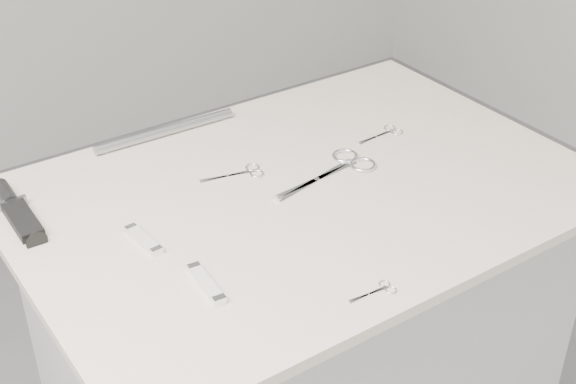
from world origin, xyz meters
TOP-DOWN VIEW (x-y plane):
  - plinth at (0.00, 0.00)m, footprint 0.90×0.60m
  - display_board at (0.00, 0.00)m, footprint 1.00×0.70m
  - large_shears at (0.09, 0.02)m, footprint 0.22×0.10m
  - embroidery_scissors_a at (-0.06, 0.10)m, footprint 0.12×0.05m
  - embroidery_scissors_b at (0.25, 0.07)m, footprint 0.11×0.05m
  - tiny_scissors at (-0.08, -0.30)m, footprint 0.08×0.03m
  - sheathed_knife at (-0.45, 0.21)m, footprint 0.04×0.19m
  - pocket_knife_a at (-0.31, 0.01)m, footprint 0.03×0.09m
  - pocket_knife_b at (-0.28, -0.14)m, footprint 0.03×0.10m
  - metal_rail at (-0.11, 0.31)m, footprint 0.29×0.02m

SIDE VIEW (x-z plane):
  - plinth at x=0.00m, z-range 0.00..0.90m
  - display_board at x=0.00m, z-range 0.90..0.92m
  - tiny_scissors at x=-0.08m, z-range 0.92..0.92m
  - embroidery_scissors_b at x=0.25m, z-range 0.92..0.92m
  - embroidery_scissors_a at x=-0.06m, z-range 0.92..0.92m
  - large_shears at x=0.09m, z-range 0.92..0.93m
  - pocket_knife_a at x=-0.31m, z-range 0.92..0.93m
  - pocket_knife_b at x=-0.28m, z-range 0.92..0.93m
  - sheathed_knife at x=-0.45m, z-range 0.91..0.94m
  - metal_rail at x=-0.11m, z-range 0.92..0.94m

